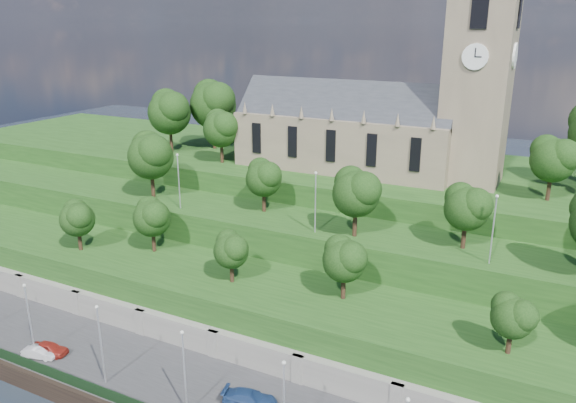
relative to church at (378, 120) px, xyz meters
The scene contains 13 objects.
retaining_wall 39.48m from the church, 91.33° to the right, with size 160.00×2.10×5.00m.
embankment_lower 33.57m from the church, 91.61° to the right, with size 160.00×12.00×8.00m, color #1B3F15.
embankment_upper 23.71m from the church, 92.66° to the right, with size 160.00×10.00×12.00m, color #1B3F15.
hilltop 15.57m from the church, 101.11° to the left, with size 160.00×32.00×15.00m, color #1B3F15.
church is the anchor object (origin of this frame).
trees_lower 29.40m from the church, 90.58° to the right, with size 66.08×8.58×7.08m.
trees_upper 18.65m from the church, 87.67° to the right, with size 62.82×8.38×9.57m.
trees_hilltop 4.22m from the church, behind, with size 75.12×16.66×11.78m.
lamp_posts_promenade 46.30m from the church, 93.67° to the right, with size 60.36×0.36×8.53m.
lamp_posts_upper 20.92m from the church, 92.26° to the right, with size 40.36×0.36×7.54m.
car_left 51.68m from the church, 117.04° to the right, with size 1.64×4.08×1.39m, color maroon.
car_middle 52.64m from the church, 117.01° to the right, with size 1.30×3.72×1.22m, color #B5B3B8.
car_right 44.68m from the church, 87.34° to the right, with size 2.10×5.18×1.50m, color navy.
Camera 1 is at (25.73, -31.52, 36.17)m, focal length 35.00 mm.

